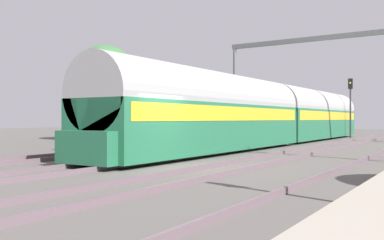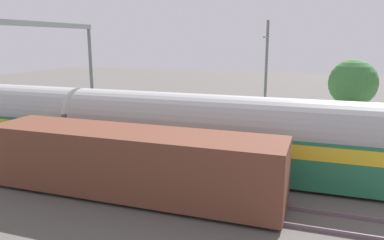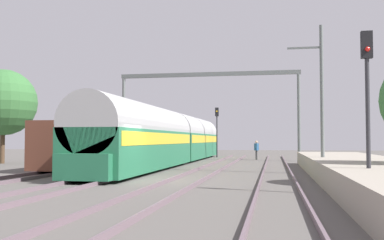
% 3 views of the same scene
% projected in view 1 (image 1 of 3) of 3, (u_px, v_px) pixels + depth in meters
% --- Properties ---
extents(ground, '(120.00, 120.00, 0.00)m').
position_uv_depth(ground, '(175.00, 166.00, 14.85)').
color(ground, '#595551').
extents(track_far_west, '(1.52, 60.00, 0.16)m').
position_uv_depth(track_far_west, '(60.00, 156.00, 18.03)').
color(track_far_west, '#6A565F').
rests_on(track_far_west, ground).
extents(track_west, '(1.52, 60.00, 0.16)m').
position_uv_depth(track_west, '(132.00, 161.00, 15.91)').
color(track_west, '#6A565F').
rests_on(track_west, ground).
extents(track_east, '(1.52, 60.00, 0.16)m').
position_uv_depth(track_east, '(225.00, 168.00, 13.79)').
color(track_east, '#6A565F').
rests_on(track_east, ground).
extents(track_far_east, '(1.52, 60.00, 0.16)m').
position_uv_depth(track_far_east, '(352.00, 176.00, 11.66)').
color(track_far_east, '#6A565F').
rests_on(track_far_east, ground).
extents(passenger_train, '(2.93, 32.85, 3.82)m').
position_uv_depth(passenger_train, '(275.00, 114.00, 27.75)').
color(passenger_train, '#236B47').
rests_on(passenger_train, ground).
extents(freight_car, '(2.80, 13.00, 2.70)m').
position_uv_depth(freight_car, '(179.00, 122.00, 25.42)').
color(freight_car, brown).
rests_on(freight_car, ground).
extents(railway_signal_far, '(0.36, 0.30, 5.16)m').
position_uv_depth(railway_signal_far, '(350.00, 100.00, 37.20)').
color(railway_signal_far, '#2D2D33').
rests_on(railway_signal_far, ground).
extents(catenary_gantry, '(16.17, 0.28, 7.86)m').
position_uv_depth(catenary_gantry, '(330.00, 62.00, 31.62)').
color(catenary_gantry, slate).
rests_on(catenary_gantry, ground).
extents(tree_west_background, '(5.11, 5.11, 7.26)m').
position_uv_depth(tree_west_background, '(105.00, 79.00, 32.77)').
color(tree_west_background, '#4C3826').
rests_on(tree_west_background, ground).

